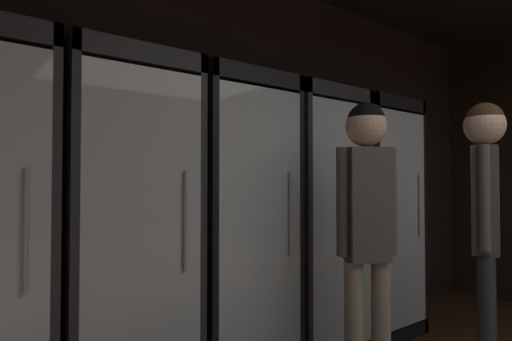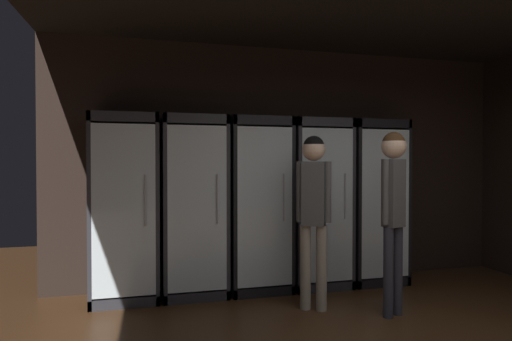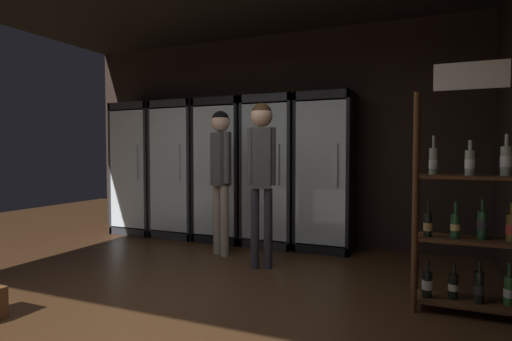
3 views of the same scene
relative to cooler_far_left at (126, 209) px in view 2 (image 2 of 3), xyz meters
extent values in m
cube|color=black|center=(2.09, 0.28, 0.46)|extent=(6.00, 0.06, 2.80)
cube|color=#2B2B30|center=(0.00, 0.21, 0.02)|extent=(0.68, 0.04, 1.93)
cube|color=#2B2B30|center=(-0.32, -0.04, 0.02)|extent=(0.04, 0.55, 1.93)
cube|color=#2B2B30|center=(0.32, -0.04, 0.02)|extent=(0.04, 0.55, 1.93)
cube|color=#2B2B30|center=(0.00, -0.04, 0.93)|extent=(0.68, 0.55, 0.10)
cube|color=#2B2B30|center=(0.00, -0.04, -0.89)|extent=(0.68, 0.55, 0.10)
cube|color=white|center=(0.00, 0.18, 0.02)|extent=(0.60, 0.02, 1.69)
cube|color=silver|center=(0.00, -0.31, 0.02)|extent=(0.60, 0.02, 1.69)
cylinder|color=#B2B2B7|center=(0.20, -0.33, 0.12)|extent=(0.02, 0.02, 0.50)
cube|color=silver|center=(0.00, -0.04, -0.82)|extent=(0.58, 0.47, 0.02)
cylinder|color=#9EAD99|center=(-0.14, -0.03, -0.69)|extent=(0.07, 0.07, 0.24)
cylinder|color=#9EAD99|center=(-0.14, -0.03, -0.53)|extent=(0.02, 0.02, 0.10)
cylinder|color=white|center=(-0.14, -0.03, -0.68)|extent=(0.07, 0.07, 0.09)
cylinder|color=black|center=(0.14, -0.02, -0.71)|extent=(0.08, 0.08, 0.21)
cylinder|color=black|center=(0.14, -0.02, -0.56)|extent=(0.03, 0.03, 0.09)
cylinder|color=white|center=(0.14, -0.02, -0.71)|extent=(0.08, 0.08, 0.08)
cube|color=silver|center=(0.00, -0.04, -0.26)|extent=(0.58, 0.47, 0.02)
cylinder|color=#9EAD99|center=(-0.19, -0.04, -0.14)|extent=(0.06, 0.06, 0.23)
cylinder|color=#9EAD99|center=(-0.19, -0.04, 0.01)|extent=(0.02, 0.02, 0.08)
cylinder|color=white|center=(-0.19, -0.04, -0.13)|extent=(0.06, 0.06, 0.06)
cylinder|color=brown|center=(0.01, -0.05, -0.15)|extent=(0.06, 0.06, 0.21)
cylinder|color=brown|center=(0.01, -0.05, 0.00)|extent=(0.02, 0.02, 0.09)
cylinder|color=#B2332D|center=(0.01, -0.05, -0.14)|extent=(0.06, 0.06, 0.06)
cylinder|color=#336B38|center=(0.18, -0.08, -0.15)|extent=(0.07, 0.07, 0.20)
cylinder|color=#336B38|center=(0.18, -0.08, -0.02)|extent=(0.02, 0.02, 0.08)
cylinder|color=white|center=(0.18, -0.08, -0.15)|extent=(0.07, 0.07, 0.07)
cube|color=silver|center=(0.00, -0.04, 0.30)|extent=(0.58, 0.47, 0.02)
cylinder|color=#194723|center=(-0.15, 0.00, 0.40)|extent=(0.06, 0.06, 0.19)
cylinder|color=#194723|center=(-0.15, 0.00, 0.53)|extent=(0.02, 0.02, 0.06)
cylinder|color=#B2332D|center=(-0.15, 0.00, 0.40)|extent=(0.06, 0.06, 0.06)
cylinder|color=gray|center=(0.15, -0.08, 0.42)|extent=(0.06, 0.06, 0.23)
cylinder|color=gray|center=(0.15, -0.08, 0.58)|extent=(0.02, 0.02, 0.09)
cylinder|color=white|center=(0.15, -0.08, 0.41)|extent=(0.06, 0.06, 0.08)
cube|color=#2B2B30|center=(0.71, 0.21, 0.02)|extent=(0.68, 0.04, 1.93)
cube|color=#2B2B30|center=(0.39, -0.04, 0.02)|extent=(0.04, 0.55, 1.93)
cube|color=#2B2B30|center=(1.03, -0.04, 0.02)|extent=(0.04, 0.55, 1.93)
cube|color=#2B2B30|center=(0.71, -0.04, 0.93)|extent=(0.68, 0.55, 0.10)
cube|color=#2B2B30|center=(0.71, -0.04, -0.89)|extent=(0.68, 0.55, 0.10)
cube|color=white|center=(0.71, 0.18, 0.02)|extent=(0.60, 0.02, 1.69)
cube|color=silver|center=(0.71, -0.31, 0.02)|extent=(0.60, 0.02, 1.69)
cylinder|color=#B2B2B7|center=(0.91, -0.33, 0.12)|extent=(0.02, 0.02, 0.50)
cube|color=silver|center=(0.71, -0.04, -0.82)|extent=(0.58, 0.47, 0.02)
cylinder|color=#9EAD99|center=(0.52, -0.08, -0.71)|extent=(0.07, 0.07, 0.20)
cylinder|color=#9EAD99|center=(0.52, -0.08, -0.57)|extent=(0.02, 0.02, 0.08)
cylinder|color=#B2332D|center=(0.52, -0.08, -0.74)|extent=(0.07, 0.07, 0.07)
cylinder|color=black|center=(0.71, -0.01, -0.71)|extent=(0.06, 0.06, 0.21)
cylinder|color=black|center=(0.71, -0.01, -0.57)|extent=(0.02, 0.02, 0.07)
cylinder|color=#B2332D|center=(0.71, -0.01, -0.73)|extent=(0.06, 0.06, 0.07)
cylinder|color=#194723|center=(0.90, -0.01, -0.70)|extent=(0.06, 0.06, 0.23)
cylinder|color=#194723|center=(0.90, -0.01, -0.55)|extent=(0.02, 0.02, 0.07)
cylinder|color=white|center=(0.90, -0.01, -0.69)|extent=(0.07, 0.07, 0.08)
cube|color=silver|center=(0.71, -0.04, -0.40)|extent=(0.58, 0.47, 0.02)
cylinder|color=gray|center=(0.56, 0.00, -0.29)|extent=(0.07, 0.07, 0.22)
cylinder|color=gray|center=(0.56, 0.00, -0.13)|extent=(0.03, 0.03, 0.09)
cylinder|color=#B2332D|center=(0.56, 0.00, -0.28)|extent=(0.07, 0.07, 0.06)
cylinder|color=#194723|center=(0.86, -0.04, -0.29)|extent=(0.07, 0.07, 0.21)
cylinder|color=#194723|center=(0.86, -0.04, -0.15)|extent=(0.02, 0.02, 0.06)
cylinder|color=tan|center=(0.86, -0.04, -0.29)|extent=(0.08, 0.08, 0.08)
cube|color=silver|center=(0.71, -0.04, 0.02)|extent=(0.58, 0.47, 0.02)
cylinder|color=#336B38|center=(0.52, 0.01, 0.14)|extent=(0.06, 0.06, 0.23)
cylinder|color=#336B38|center=(0.52, 0.01, 0.28)|extent=(0.02, 0.02, 0.07)
cylinder|color=tan|center=(0.52, 0.01, 0.13)|extent=(0.07, 0.07, 0.09)
cylinder|color=#9EAD99|center=(0.70, -0.09, 0.12)|extent=(0.07, 0.07, 0.18)
cylinder|color=#9EAD99|center=(0.70, -0.09, 0.24)|extent=(0.02, 0.02, 0.08)
cylinder|color=#2D2D33|center=(0.70, -0.09, 0.11)|extent=(0.07, 0.07, 0.07)
cylinder|color=#194723|center=(0.89, -0.04, 0.12)|extent=(0.08, 0.08, 0.19)
cylinder|color=#194723|center=(0.89, -0.04, 0.24)|extent=(0.03, 0.03, 0.06)
cylinder|color=#B2332D|center=(0.89, -0.04, 0.09)|extent=(0.08, 0.08, 0.05)
cube|color=silver|center=(0.71, -0.04, 0.44)|extent=(0.58, 0.47, 0.02)
cylinder|color=black|center=(0.51, -0.06, 0.56)|extent=(0.06, 0.06, 0.23)
cylinder|color=black|center=(0.51, -0.06, 0.71)|extent=(0.02, 0.02, 0.07)
cylinder|color=white|center=(0.51, -0.06, 0.56)|extent=(0.07, 0.07, 0.07)
cylinder|color=gray|center=(0.70, 0.00, 0.56)|extent=(0.07, 0.07, 0.23)
cylinder|color=gray|center=(0.70, 0.00, 0.72)|extent=(0.03, 0.03, 0.10)
cylinder|color=#2D2D33|center=(0.70, 0.00, 0.56)|extent=(0.08, 0.08, 0.07)
cylinder|color=gray|center=(0.91, -0.05, 0.56)|extent=(0.06, 0.06, 0.23)
cylinder|color=gray|center=(0.91, -0.05, 0.72)|extent=(0.02, 0.02, 0.08)
cylinder|color=white|center=(0.91, -0.05, 0.56)|extent=(0.07, 0.07, 0.06)
cube|color=black|center=(1.42, 0.21, 0.02)|extent=(0.68, 0.04, 1.93)
cube|color=black|center=(1.10, -0.04, 0.02)|extent=(0.04, 0.55, 1.93)
cube|color=black|center=(1.74, -0.04, 0.02)|extent=(0.04, 0.55, 1.93)
cube|color=black|center=(1.42, -0.04, 0.93)|extent=(0.68, 0.55, 0.10)
cube|color=black|center=(1.42, -0.04, -0.89)|extent=(0.68, 0.55, 0.10)
cube|color=white|center=(1.42, 0.18, 0.02)|extent=(0.60, 0.02, 1.69)
cube|color=silver|center=(1.42, -0.31, 0.02)|extent=(0.60, 0.02, 1.69)
cylinder|color=#B2B2B7|center=(1.62, -0.33, 0.12)|extent=(0.02, 0.02, 0.50)
cube|color=silver|center=(1.42, -0.04, -0.82)|extent=(0.58, 0.47, 0.02)
cylinder|color=#336B38|center=(1.22, -0.04, -0.72)|extent=(0.08, 0.08, 0.18)
cylinder|color=#336B38|center=(1.22, -0.04, -0.59)|extent=(0.03, 0.03, 0.08)
cylinder|color=white|center=(1.22, -0.04, -0.73)|extent=(0.08, 0.08, 0.05)
cylinder|color=brown|center=(1.43, -0.05, -0.72)|extent=(0.07, 0.07, 0.19)
cylinder|color=brown|center=(1.43, -0.05, -0.58)|extent=(0.03, 0.03, 0.08)
cylinder|color=white|center=(1.43, -0.05, -0.74)|extent=(0.07, 0.07, 0.06)
cylinder|color=#9EAD99|center=(1.62, -0.04, -0.72)|extent=(0.08, 0.08, 0.19)
cylinder|color=#9EAD99|center=(1.62, -0.04, -0.57)|extent=(0.03, 0.03, 0.10)
cylinder|color=#2D2D33|center=(1.62, -0.04, -0.74)|extent=(0.08, 0.08, 0.06)
cube|color=silver|center=(1.42, -0.04, -0.26)|extent=(0.58, 0.47, 0.02)
cylinder|color=gray|center=(1.20, -0.08, -0.15)|extent=(0.07, 0.07, 0.20)
cylinder|color=gray|center=(1.20, -0.08, -0.02)|extent=(0.03, 0.03, 0.06)
cylinder|color=tan|center=(1.20, -0.08, -0.18)|extent=(0.08, 0.08, 0.08)
cylinder|color=#9EAD99|center=(1.35, -0.03, -0.15)|extent=(0.07, 0.07, 0.20)
cylinder|color=#9EAD99|center=(1.35, -0.03, -0.02)|extent=(0.02, 0.02, 0.07)
cylinder|color=tan|center=(1.35, -0.03, -0.15)|extent=(0.07, 0.07, 0.08)
cylinder|color=#9EAD99|center=(1.49, -0.05, -0.16)|extent=(0.07, 0.07, 0.19)
cylinder|color=#9EAD99|center=(1.49, -0.05, -0.02)|extent=(0.03, 0.03, 0.09)
cylinder|color=#2D2D33|center=(1.49, -0.05, -0.15)|extent=(0.08, 0.08, 0.06)
cylinder|color=brown|center=(1.64, -0.01, -0.16)|extent=(0.07, 0.07, 0.18)
cylinder|color=brown|center=(1.64, -0.01, -0.03)|extent=(0.03, 0.03, 0.09)
cylinder|color=#2D2D33|center=(1.64, -0.01, -0.18)|extent=(0.07, 0.07, 0.06)
cube|color=silver|center=(1.42, -0.04, 0.30)|extent=(0.58, 0.47, 0.02)
cylinder|color=brown|center=(1.23, -0.06, 0.41)|extent=(0.07, 0.07, 0.21)
cylinder|color=brown|center=(1.23, -0.06, 0.55)|extent=(0.03, 0.03, 0.08)
cylinder|color=#2D2D33|center=(1.23, -0.06, 0.41)|extent=(0.07, 0.07, 0.07)
cylinder|color=brown|center=(1.42, -0.05, 0.42)|extent=(0.07, 0.07, 0.24)
cylinder|color=brown|center=(1.42, -0.05, 0.59)|extent=(0.03, 0.03, 0.09)
cylinder|color=beige|center=(1.42, -0.05, 0.39)|extent=(0.07, 0.07, 0.07)
cylinder|color=gray|center=(1.62, -0.04, 0.42)|extent=(0.07, 0.07, 0.22)
cylinder|color=gray|center=(1.62, -0.04, 0.57)|extent=(0.03, 0.03, 0.09)
cylinder|color=beige|center=(1.62, -0.04, 0.42)|extent=(0.07, 0.07, 0.08)
cube|color=#2B2B30|center=(2.13, 0.21, 0.02)|extent=(0.68, 0.04, 1.93)
cube|color=#2B2B30|center=(1.81, -0.04, 0.02)|extent=(0.04, 0.55, 1.93)
cube|color=#2B2B30|center=(2.45, -0.04, 0.02)|extent=(0.04, 0.55, 1.93)
cube|color=#2B2B30|center=(2.13, -0.04, 0.93)|extent=(0.68, 0.55, 0.10)
cube|color=#2B2B30|center=(2.13, -0.04, -0.89)|extent=(0.68, 0.55, 0.10)
cube|color=white|center=(2.13, 0.18, 0.02)|extent=(0.60, 0.02, 1.69)
cube|color=silver|center=(2.13, -0.31, 0.02)|extent=(0.60, 0.02, 1.69)
cylinder|color=#B2B2B7|center=(2.34, -0.33, 0.12)|extent=(0.02, 0.02, 0.50)
cube|color=silver|center=(2.13, -0.04, -0.82)|extent=(0.58, 0.47, 0.02)
cylinder|color=#194723|center=(1.99, -0.06, -0.71)|extent=(0.07, 0.07, 0.20)
cylinder|color=#194723|center=(1.99, -0.06, -0.56)|extent=(0.03, 0.03, 0.09)
cylinder|color=beige|center=(1.99, -0.06, -0.71)|extent=(0.07, 0.07, 0.07)
cylinder|color=#9EAD99|center=(2.27, -0.07, -0.70)|extent=(0.06, 0.06, 0.22)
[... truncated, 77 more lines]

